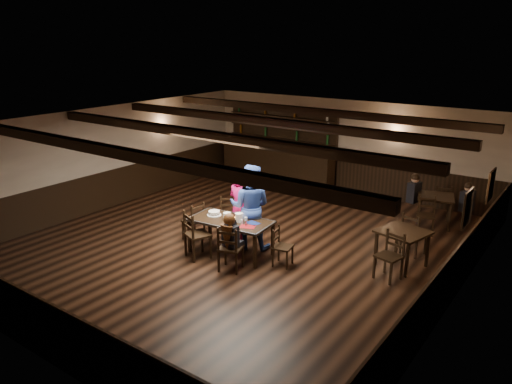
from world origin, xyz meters
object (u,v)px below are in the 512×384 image
Objects in this scene: dining_table at (231,223)px; bar_counter at (278,159)px; man_blue at (250,207)px; chair_near_left at (194,231)px; woman_pink at (239,207)px; chair_near_right at (229,246)px; cake at (214,213)px.

dining_table is 0.45× the size of bar_counter.
chair_near_left is at bearing 38.91° from man_blue.
dining_table is 0.80m from chair_near_left.
chair_near_left is 0.63× the size of woman_pink.
bar_counter is (-1.96, 4.62, -0.08)m from woman_pink.
woman_pink is at bearing 120.46° from chair_near_right.
cake is at bearing -71.36° from bar_counter.
woman_pink is 0.65m from cake.
woman_pink is 0.40× the size of bar_counter.
chair_near_right is 1.33m from man_blue.
cake is (-0.60, -0.48, -0.14)m from man_blue.
chair_near_right is (0.98, -0.07, -0.05)m from chair_near_left.
chair_near_left is at bearing -125.90° from dining_table.
chair_near_left reaches higher than dining_table.
bar_counter is (-1.77, 5.91, 0.13)m from chair_near_left.
dining_table is at bearing -67.00° from bar_counter.
chair_near_left is 6.17m from bar_counter.
man_blue reaches higher than chair_near_right.
cake is (-0.00, 0.67, 0.20)m from chair_near_left.
chair_near_left is at bearing -89.77° from cake.
bar_counter is at bearing 114.75° from chair_near_right.
dining_table is 0.71m from woman_pink.
chair_near_left is at bearing 96.69° from woman_pink.
bar_counter reaches higher than woman_pink.
cake is (-0.19, -0.62, -0.01)m from woman_pink.
man_blue is at bearing 176.19° from woman_pink.
chair_near_right is at bearing 84.02° from man_blue.
bar_counter is at bearing -87.09° from man_blue.
woman_pink is (-0.28, 0.65, 0.12)m from dining_table.
chair_near_left is 0.55× the size of man_blue.
dining_table is 0.48m from cake.
dining_table is 1.12× the size of woman_pink.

